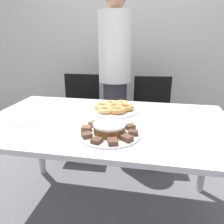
{
  "coord_description": "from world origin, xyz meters",
  "views": [
    {
      "loc": [
        0.28,
        -1.3,
        1.29
      ],
      "look_at": [
        0.04,
        -0.0,
        0.83
      ],
      "focal_mm": 35.0,
      "sensor_mm": 36.0,
      "label": 1
    }
  ],
  "objects_px": {
    "frosted_cake": "(109,128)",
    "plate_cake": "(109,134)",
    "office_chair_right": "(152,122)",
    "plate_donuts": "(114,110)",
    "person_standing": "(115,76)",
    "napkin": "(22,122)",
    "office_chair_left": "(80,117)"
  },
  "relations": [
    {
      "from": "plate_donuts",
      "to": "office_chair_left",
      "type": "bearing_deg",
      "value": 126.62
    },
    {
      "from": "office_chair_left",
      "to": "napkin",
      "type": "relative_size",
      "value": 4.7
    },
    {
      "from": "plate_donuts",
      "to": "napkin",
      "type": "bearing_deg",
      "value": -147.89
    },
    {
      "from": "person_standing",
      "to": "office_chair_right",
      "type": "xyz_separation_m",
      "value": [
        0.4,
        0.0,
        -0.49
      ]
    },
    {
      "from": "frosted_cake",
      "to": "plate_cake",
      "type": "bearing_deg",
      "value": 0.0
    },
    {
      "from": "frosted_cake",
      "to": "napkin",
      "type": "xyz_separation_m",
      "value": [
        -0.59,
        0.08,
        -0.04
      ]
    },
    {
      "from": "person_standing",
      "to": "plate_cake",
      "type": "relative_size",
      "value": 4.87
    },
    {
      "from": "person_standing",
      "to": "napkin",
      "type": "relative_size",
      "value": 9.06
    },
    {
      "from": "office_chair_right",
      "to": "plate_cake",
      "type": "height_order",
      "value": "office_chair_right"
    },
    {
      "from": "plate_cake",
      "to": "plate_donuts",
      "type": "bearing_deg",
      "value": 96.76
    },
    {
      "from": "office_chair_left",
      "to": "office_chair_right",
      "type": "distance_m",
      "value": 0.8
    },
    {
      "from": "napkin",
      "to": "plate_cake",
      "type": "bearing_deg",
      "value": -7.6
    },
    {
      "from": "plate_cake",
      "to": "plate_donuts",
      "type": "distance_m",
      "value": 0.42
    },
    {
      "from": "office_chair_left",
      "to": "plate_donuts",
      "type": "distance_m",
      "value": 0.94
    },
    {
      "from": "plate_cake",
      "to": "napkin",
      "type": "bearing_deg",
      "value": 172.4
    },
    {
      "from": "office_chair_left",
      "to": "plate_cake",
      "type": "distance_m",
      "value": 1.3
    },
    {
      "from": "plate_donuts",
      "to": "office_chair_right",
      "type": "bearing_deg",
      "value": 67.76
    },
    {
      "from": "office_chair_right",
      "to": "frosted_cake",
      "type": "xyz_separation_m",
      "value": [
        -0.24,
        -1.11,
        0.39
      ]
    },
    {
      "from": "frosted_cake",
      "to": "napkin",
      "type": "distance_m",
      "value": 0.59
    },
    {
      "from": "person_standing",
      "to": "office_chair_right",
      "type": "relative_size",
      "value": 1.93
    },
    {
      "from": "office_chair_right",
      "to": "frosted_cake",
      "type": "relative_size",
      "value": 4.92
    },
    {
      "from": "office_chair_right",
      "to": "napkin",
      "type": "relative_size",
      "value": 4.7
    },
    {
      "from": "office_chair_right",
      "to": "plate_cake",
      "type": "bearing_deg",
      "value": -107.38
    },
    {
      "from": "plate_donuts",
      "to": "napkin",
      "type": "xyz_separation_m",
      "value": [
        -0.54,
        -0.34,
        -0.0
      ]
    },
    {
      "from": "frosted_cake",
      "to": "office_chair_left",
      "type": "bearing_deg",
      "value": 117.0
    },
    {
      "from": "plate_cake",
      "to": "napkin",
      "type": "distance_m",
      "value": 0.59
    },
    {
      "from": "plate_donuts",
      "to": "napkin",
      "type": "relative_size",
      "value": 1.93
    },
    {
      "from": "office_chair_right",
      "to": "person_standing",
      "type": "bearing_deg",
      "value": 175.23
    },
    {
      "from": "office_chair_right",
      "to": "napkin",
      "type": "xyz_separation_m",
      "value": [
        -0.82,
        -1.03,
        0.35
      ]
    },
    {
      "from": "plate_cake",
      "to": "frosted_cake",
      "type": "distance_m",
      "value": 0.03
    },
    {
      "from": "office_chair_left",
      "to": "plate_cake",
      "type": "height_order",
      "value": "office_chair_left"
    },
    {
      "from": "person_standing",
      "to": "office_chair_left",
      "type": "relative_size",
      "value": 1.93
    }
  ]
}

